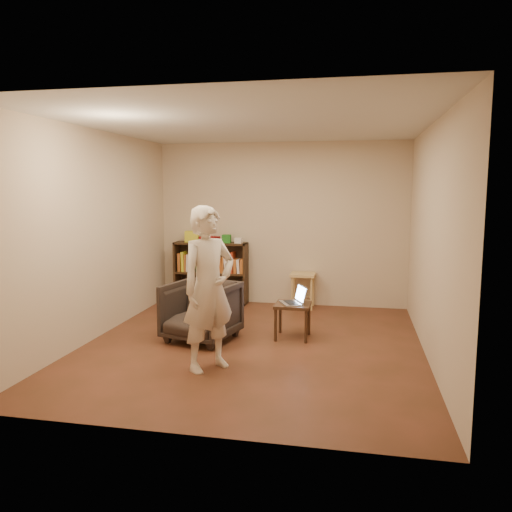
% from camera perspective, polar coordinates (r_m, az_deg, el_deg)
% --- Properties ---
extents(floor, '(4.50, 4.50, 0.00)m').
position_cam_1_polar(floor, '(6.10, -0.41, -10.17)').
color(floor, '#462816').
rests_on(floor, ground).
extents(ceiling, '(4.50, 4.50, 0.00)m').
position_cam_1_polar(ceiling, '(5.85, -0.44, 14.85)').
color(ceiling, silver).
rests_on(ceiling, wall_back).
extents(wall_back, '(4.00, 0.00, 4.00)m').
position_cam_1_polar(wall_back, '(8.04, 2.87, 3.64)').
color(wall_back, beige).
rests_on(wall_back, floor).
extents(wall_left, '(0.00, 4.50, 4.50)m').
position_cam_1_polar(wall_left, '(6.54, -17.85, 2.32)').
color(wall_left, beige).
rests_on(wall_left, floor).
extents(wall_right, '(0.00, 4.50, 4.50)m').
position_cam_1_polar(wall_right, '(5.77, 19.42, 1.56)').
color(wall_right, beige).
rests_on(wall_right, floor).
extents(bookshelf, '(1.20, 0.30, 1.00)m').
position_cam_1_polar(bookshelf, '(8.24, -5.14, -2.32)').
color(bookshelf, black).
rests_on(bookshelf, floor).
extents(box_yellow, '(0.24, 0.19, 0.18)m').
position_cam_1_polar(box_yellow, '(8.25, -7.32, 2.22)').
color(box_yellow, yellow).
rests_on(box_yellow, bookshelf).
extents(red_cloth, '(0.32, 0.26, 0.09)m').
position_cam_1_polar(red_cloth, '(8.18, -5.32, 1.90)').
color(red_cloth, maroon).
rests_on(red_cloth, bookshelf).
extents(box_green, '(0.14, 0.14, 0.13)m').
position_cam_1_polar(box_green, '(8.06, -3.38, 1.98)').
color(box_green, '#206B1C').
rests_on(box_green, bookshelf).
extents(box_white, '(0.12, 0.12, 0.09)m').
position_cam_1_polar(box_white, '(8.01, -2.00, 1.78)').
color(box_white, silver).
rests_on(box_white, bookshelf).
extents(stool, '(0.38, 0.38, 0.55)m').
position_cam_1_polar(stool, '(7.88, 5.38, -2.75)').
color(stool, tan).
rests_on(stool, floor).
extents(armchair, '(0.96, 0.97, 0.73)m').
position_cam_1_polar(armchair, '(6.25, -6.28, -6.29)').
color(armchair, black).
rests_on(armchair, floor).
extents(side_table, '(0.43, 0.43, 0.44)m').
position_cam_1_polar(side_table, '(6.31, 4.22, -6.09)').
color(side_table, '#321C10').
rests_on(side_table, floor).
extents(laptop, '(0.38, 0.40, 0.23)m').
position_cam_1_polar(laptop, '(6.28, 4.48, -4.94)').
color(laptop, '#B5B6BB').
rests_on(laptop, side_table).
extents(person, '(0.71, 0.74, 1.71)m').
position_cam_1_polar(person, '(5.16, -5.43, -3.74)').
color(person, beige).
rests_on(person, floor).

